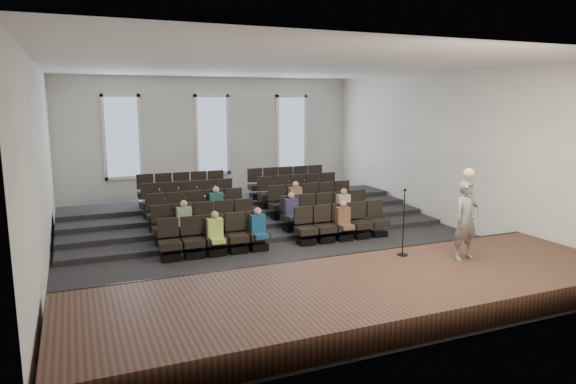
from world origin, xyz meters
The scene contains 14 objects.
ground centered at (0.00, 0.00, 0.00)m, with size 14.00×14.00×0.00m, color black.
ceiling centered at (0.00, 0.00, 5.01)m, with size 12.00×14.00×0.02m, color white.
wall_back centered at (0.00, 7.02, 2.50)m, with size 12.00×0.04×5.00m, color white.
wall_front centered at (0.00, -7.02, 2.50)m, with size 12.00×0.04×5.00m, color white.
wall_left centered at (-6.02, 0.00, 2.50)m, with size 0.04×14.00×5.00m, color white.
wall_right centered at (6.02, 0.00, 2.50)m, with size 0.04×14.00×5.00m, color white.
stage centered at (0.00, -5.10, 0.25)m, with size 11.80×3.60×0.50m, color #4D2F21.
stage_lip centered at (0.00, -3.33, 0.25)m, with size 11.80×0.06×0.52m, color black.
risers centered at (0.00, 3.17, 0.20)m, with size 11.80×4.80×0.60m.
seating_rows centered at (0.00, 1.54, 0.68)m, with size 6.80×4.70×1.67m.
windows centered at (0.00, 6.95, 2.70)m, with size 8.44×0.10×3.24m.
audience centered at (0.00, 0.32, 0.81)m, with size 5.45×2.64×1.10m.
speaker centered at (2.81, -4.67, 1.40)m, with size 0.66×0.43×1.80m, color slate.
mic_stand centered at (1.68, -3.89, 0.97)m, with size 0.26×0.26×1.58m.
Camera 1 is at (-5.26, -13.49, 4.04)m, focal length 32.00 mm.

